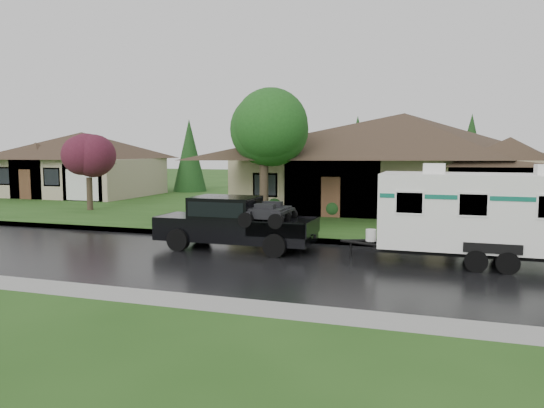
{
  "coord_description": "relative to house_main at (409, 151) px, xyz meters",
  "views": [
    {
      "loc": [
        4.47,
        -17.92,
        3.7
      ],
      "look_at": [
        -2.13,
        2.0,
        1.5
      ],
      "focal_mm": 35.0,
      "sensor_mm": 36.0,
      "label": 1
    }
  ],
  "objects": [
    {
      "name": "pickup_truck",
      "position": [
        -5.29,
        -13.85,
        -2.55
      ],
      "size": [
        5.82,
        2.21,
        1.94
      ],
      "color": "black",
      "rests_on": "ground"
    },
    {
      "name": "travel_trailer",
      "position": [
        3.52,
        -13.85,
        -1.88
      ],
      "size": [
        7.18,
        2.52,
        3.22
      ],
      "color": "white",
      "rests_on": "ground"
    },
    {
      "name": "tree_left_green",
      "position": [
        -6.16,
        -7.81,
        0.98
      ],
      "size": [
        3.85,
        3.85,
        6.37
      ],
      "color": "#382B1E",
      "rests_on": "lawn"
    },
    {
      "name": "lawn",
      "position": [
        -2.29,
        1.16,
        -3.52
      ],
      "size": [
        140.0,
        26.0,
        0.15
      ],
      "primitive_type": "cube",
      "color": "#244B17",
      "rests_on": "ground"
    },
    {
      "name": "shrub_row",
      "position": [
        -0.29,
        -4.54,
        -2.94
      ],
      "size": [
        13.6,
        1.0,
        1.0
      ],
      "color": "#143814",
      "rests_on": "lawn"
    },
    {
      "name": "house_main",
      "position": [
        0.0,
        0.0,
        0.0
      ],
      "size": [
        19.44,
        10.8,
        6.9
      ],
      "color": "tan",
      "rests_on": "lawn"
    },
    {
      "name": "ground",
      "position": [
        -2.29,
        -13.84,
        -3.59
      ],
      "size": [
        140.0,
        140.0,
        0.0
      ],
      "primitive_type": "plane",
      "color": "#244B17",
      "rests_on": "ground"
    },
    {
      "name": "curb",
      "position": [
        -2.29,
        -11.59,
        -3.52
      ],
      "size": [
        140.0,
        0.5,
        0.15
      ],
      "primitive_type": "cube",
      "color": "gray",
      "rests_on": "ground"
    },
    {
      "name": "house_far",
      "position": [
        -24.07,
        2.02,
        -0.62
      ],
      "size": [
        10.8,
        8.64,
        5.8
      ],
      "color": "tan",
      "rests_on": "lawn"
    },
    {
      "name": "road",
      "position": [
        -2.29,
        -15.84,
        -3.59
      ],
      "size": [
        140.0,
        8.0,
        0.01
      ],
      "primitive_type": "cube",
      "color": "black",
      "rests_on": "ground"
    },
    {
      "name": "tree_red",
      "position": [
        -17.54,
        -5.97,
        -0.46
      ],
      "size": [
        2.6,
        2.6,
        4.31
      ],
      "color": "#382B1E",
      "rests_on": "lawn"
    }
  ]
}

